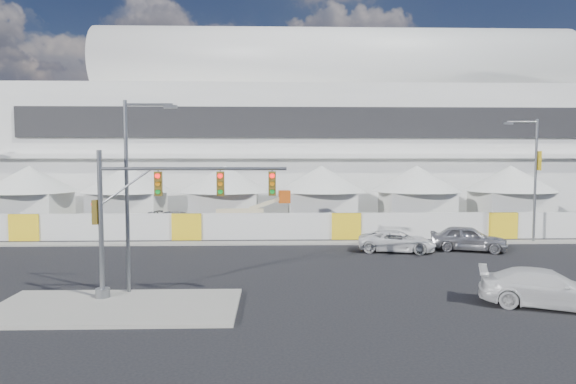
{
  "coord_description": "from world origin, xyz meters",
  "views": [
    {
      "loc": [
        0.46,
        -23.91,
        6.28
      ],
      "look_at": [
        1.47,
        10.0,
        3.91
      ],
      "focal_mm": 32.0,
      "sensor_mm": 36.0,
      "label": 1
    }
  ],
  "objects_px": {
    "pickup_curb": "(397,241)",
    "lot_car_c": "(179,220)",
    "pickup_near": "(546,288)",
    "traffic_mast": "(146,215)",
    "streetlight_curb": "(533,171)",
    "streetlight_median": "(132,183)",
    "sedan_silver": "(468,238)",
    "boom_lift": "(234,224)"
  },
  "relations": [
    {
      "from": "lot_car_c",
      "to": "pickup_near",
      "type": "bearing_deg",
      "value": -117.18
    },
    {
      "from": "sedan_silver",
      "to": "pickup_curb",
      "type": "xyz_separation_m",
      "value": [
        -4.79,
        -0.16,
        -0.15
      ]
    },
    {
      "from": "pickup_curb",
      "to": "boom_lift",
      "type": "relative_size",
      "value": 0.71
    },
    {
      "from": "sedan_silver",
      "to": "pickup_curb",
      "type": "bearing_deg",
      "value": 110.39
    },
    {
      "from": "lot_car_c",
      "to": "streetlight_median",
      "type": "bearing_deg",
      "value": -152.16
    },
    {
      "from": "sedan_silver",
      "to": "boom_lift",
      "type": "height_order",
      "value": "boom_lift"
    },
    {
      "from": "sedan_silver",
      "to": "boom_lift",
      "type": "xyz_separation_m",
      "value": [
        -16.07,
        7.0,
        0.11
      ]
    },
    {
      "from": "pickup_curb",
      "to": "pickup_near",
      "type": "bearing_deg",
      "value": -152.11
    },
    {
      "from": "streetlight_median",
      "to": "streetlight_curb",
      "type": "distance_m",
      "value": 28.38
    },
    {
      "from": "sedan_silver",
      "to": "streetlight_median",
      "type": "bearing_deg",
      "value": 136.48
    },
    {
      "from": "streetlight_median",
      "to": "pickup_near",
      "type": "bearing_deg",
      "value": -7.64
    },
    {
      "from": "pickup_curb",
      "to": "streetlight_curb",
      "type": "relative_size",
      "value": 0.56
    },
    {
      "from": "boom_lift",
      "to": "lot_car_c",
      "type": "bearing_deg",
      "value": 137.34
    },
    {
      "from": "pickup_near",
      "to": "lot_car_c",
      "type": "distance_m",
      "value": 30.47
    },
    {
      "from": "traffic_mast",
      "to": "streetlight_curb",
      "type": "bearing_deg",
      "value": 30.5
    },
    {
      "from": "pickup_near",
      "to": "streetlight_median",
      "type": "bearing_deg",
      "value": 102.68
    },
    {
      "from": "lot_car_c",
      "to": "boom_lift",
      "type": "xyz_separation_m",
      "value": [
        4.97,
        -3.8,
        0.2
      ]
    },
    {
      "from": "pickup_near",
      "to": "sedan_silver",
      "type": "bearing_deg",
      "value": 13.39
    },
    {
      "from": "pickup_near",
      "to": "boom_lift",
      "type": "height_order",
      "value": "boom_lift"
    },
    {
      "from": "streetlight_median",
      "to": "boom_lift",
      "type": "distance_m",
      "value": 18.01
    },
    {
      "from": "pickup_curb",
      "to": "traffic_mast",
      "type": "xyz_separation_m",
      "value": [
        -13.64,
        -11.05,
        3.04
      ]
    },
    {
      "from": "lot_car_c",
      "to": "streetlight_median",
      "type": "relative_size",
      "value": 0.6
    },
    {
      "from": "boom_lift",
      "to": "sedan_silver",
      "type": "bearing_deg",
      "value": -28.8
    },
    {
      "from": "pickup_curb",
      "to": "streetlight_median",
      "type": "distance_m",
      "value": 18.18
    },
    {
      "from": "pickup_curb",
      "to": "boom_lift",
      "type": "bearing_deg",
      "value": 70.83
    },
    {
      "from": "traffic_mast",
      "to": "streetlight_curb",
      "type": "distance_m",
      "value": 28.16
    },
    {
      "from": "traffic_mast",
      "to": "boom_lift",
      "type": "distance_m",
      "value": 18.57
    },
    {
      "from": "pickup_near",
      "to": "lot_car_c",
      "type": "height_order",
      "value": "pickup_near"
    },
    {
      "from": "streetlight_median",
      "to": "boom_lift",
      "type": "relative_size",
      "value": 1.22
    },
    {
      "from": "sedan_silver",
      "to": "pickup_near",
      "type": "bearing_deg",
      "value": -168.44
    },
    {
      "from": "pickup_near",
      "to": "streetlight_curb",
      "type": "bearing_deg",
      "value": -4.75
    },
    {
      "from": "sedan_silver",
      "to": "boom_lift",
      "type": "distance_m",
      "value": 17.52
    },
    {
      "from": "lot_car_c",
      "to": "boom_lift",
      "type": "height_order",
      "value": "boom_lift"
    },
    {
      "from": "pickup_curb",
      "to": "lot_car_c",
      "type": "xyz_separation_m",
      "value": [
        -16.25,
        10.96,
        0.06
      ]
    },
    {
      "from": "pickup_near",
      "to": "lot_car_c",
      "type": "bearing_deg",
      "value": 60.12
    },
    {
      "from": "pickup_curb",
      "to": "traffic_mast",
      "type": "height_order",
      "value": "traffic_mast"
    },
    {
      "from": "sedan_silver",
      "to": "streetlight_curb",
      "type": "distance_m",
      "value": 7.87
    },
    {
      "from": "traffic_mast",
      "to": "streetlight_median",
      "type": "relative_size",
      "value": 0.97
    },
    {
      "from": "lot_car_c",
      "to": "traffic_mast",
      "type": "xyz_separation_m",
      "value": [
        2.61,
        -22.01,
        2.98
      ]
    },
    {
      "from": "boom_lift",
      "to": "traffic_mast",
      "type": "bearing_deg",
      "value": -102.66
    },
    {
      "from": "streetlight_curb",
      "to": "boom_lift",
      "type": "distance_m",
      "value": 22.62
    },
    {
      "from": "streetlight_median",
      "to": "streetlight_curb",
      "type": "relative_size",
      "value": 0.96
    }
  ]
}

